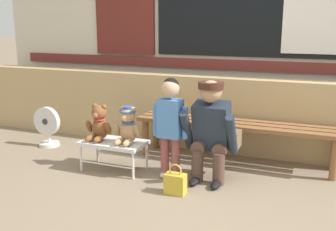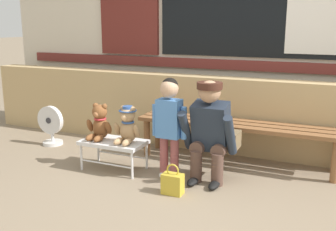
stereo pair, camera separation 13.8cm
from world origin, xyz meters
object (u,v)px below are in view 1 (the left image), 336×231
(child_standing, at_px, (170,117))
(floor_fan, at_px, (47,127))
(wooden_bench_long, at_px, (235,128))
(teddy_bear_plain, at_px, (99,124))
(small_display_bench, at_px, (114,144))
(handbag_on_ground, at_px, (175,183))
(adult_crouching, at_px, (212,131))
(teddy_bear_with_hat, at_px, (128,126))

(child_standing, xyz_separation_m, floor_fan, (-1.72, 0.36, -0.35))
(wooden_bench_long, height_order, teddy_bear_plain, teddy_bear_plain)
(small_display_bench, relative_size, handbag_on_ground, 2.35)
(teddy_bear_plain, distance_m, adult_crouching, 1.14)
(teddy_bear_plain, distance_m, child_standing, 0.76)
(teddy_bear_with_hat, xyz_separation_m, child_standing, (0.43, 0.03, 0.12))
(teddy_bear_with_hat, bearing_deg, small_display_bench, -179.23)
(wooden_bench_long, distance_m, child_standing, 0.83)
(small_display_bench, relative_size, teddy_bear_plain, 1.76)
(wooden_bench_long, height_order, teddy_bear_with_hat, teddy_bear_with_hat)
(floor_fan, bearing_deg, child_standing, -11.94)
(wooden_bench_long, height_order, small_display_bench, wooden_bench_long)
(teddy_bear_plain, bearing_deg, small_display_bench, -0.51)
(child_standing, bearing_deg, teddy_bear_with_hat, -176.10)
(wooden_bench_long, relative_size, teddy_bear_plain, 5.78)
(adult_crouching, bearing_deg, teddy_bear_plain, -174.16)
(teddy_bear_plain, xyz_separation_m, adult_crouching, (1.13, 0.12, 0.02))
(wooden_bench_long, relative_size, teddy_bear_with_hat, 5.78)
(teddy_bear_with_hat, bearing_deg, child_standing, 3.90)
(wooden_bench_long, bearing_deg, child_standing, -126.29)
(small_display_bench, bearing_deg, child_standing, 3.06)
(wooden_bench_long, relative_size, adult_crouching, 2.21)
(wooden_bench_long, bearing_deg, adult_crouching, -99.44)
(small_display_bench, distance_m, adult_crouching, 1.00)
(teddy_bear_with_hat, distance_m, handbag_on_ground, 0.78)
(small_display_bench, height_order, adult_crouching, adult_crouching)
(teddy_bear_with_hat, bearing_deg, wooden_bench_long, 36.63)
(small_display_bench, distance_m, child_standing, 0.68)
(teddy_bear_plain, bearing_deg, teddy_bear_with_hat, 0.13)
(teddy_bear_with_hat, relative_size, floor_fan, 0.76)
(teddy_bear_plain, xyz_separation_m, floor_fan, (-0.97, 0.39, -0.23))
(wooden_bench_long, bearing_deg, handbag_on_ground, -106.54)
(small_display_bench, bearing_deg, teddy_bear_plain, 179.49)
(adult_crouching, bearing_deg, wooden_bench_long, 80.56)
(floor_fan, bearing_deg, adult_crouching, -7.54)
(teddy_bear_plain, distance_m, handbag_on_ground, 1.05)
(wooden_bench_long, bearing_deg, teddy_bear_plain, -151.18)
(child_standing, distance_m, handbag_on_ground, 0.63)
(adult_crouching, bearing_deg, handbag_on_ground, -115.17)
(adult_crouching, bearing_deg, child_standing, -167.29)
(adult_crouching, height_order, handbag_on_ground, adult_crouching)
(handbag_on_ground, bearing_deg, floor_fan, 159.79)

